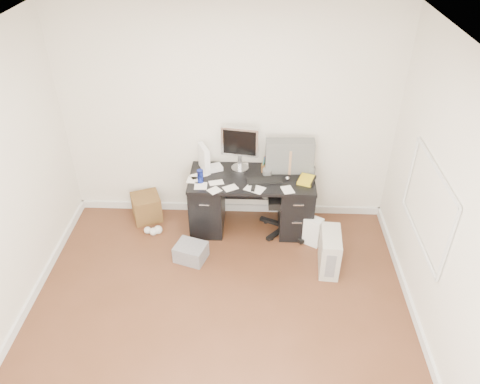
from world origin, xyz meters
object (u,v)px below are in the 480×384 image
object	(u,v)px
office_chair	(289,191)
pc_tower	(330,252)
desk	(251,201)
lcd_monitor	(240,149)
wicker_basket	(147,207)
keyboard	(265,181)

from	to	relation	value
office_chair	pc_tower	size ratio (longest dim) A/B	2.47
desk	lcd_monitor	bearing A→B (deg)	128.83
lcd_monitor	wicker_basket	world-z (taller)	lcd_monitor
desk	wicker_basket	size ratio (longest dim) A/B	4.39
office_chair	pc_tower	distance (m)	0.89
lcd_monitor	keyboard	xyz separation A→B (m)	(0.31, -0.27, -0.27)
keyboard	wicker_basket	distance (m)	1.64
pc_tower	desk	bearing A→B (deg)	145.49
lcd_monitor	wicker_basket	bearing A→B (deg)	-168.15
lcd_monitor	office_chair	size ratio (longest dim) A/B	0.48
lcd_monitor	pc_tower	size ratio (longest dim) A/B	1.19
lcd_monitor	office_chair	world-z (taller)	lcd_monitor
keyboard	office_chair	distance (m)	0.35
desk	lcd_monitor	size ratio (longest dim) A/B	2.65
desk	keyboard	distance (m)	0.40
lcd_monitor	wicker_basket	size ratio (longest dim) A/B	1.66
lcd_monitor	pc_tower	xyz separation A→B (m)	(1.05, -0.90, -0.80)
lcd_monitor	wicker_basket	distance (m)	1.49
keyboard	office_chair	xyz separation A→B (m)	(0.30, 0.05, -0.18)
desk	office_chair	xyz separation A→B (m)	(0.45, -0.03, 0.19)
desk	pc_tower	size ratio (longest dim) A/B	3.17
office_chair	pc_tower	bearing A→B (deg)	-58.88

